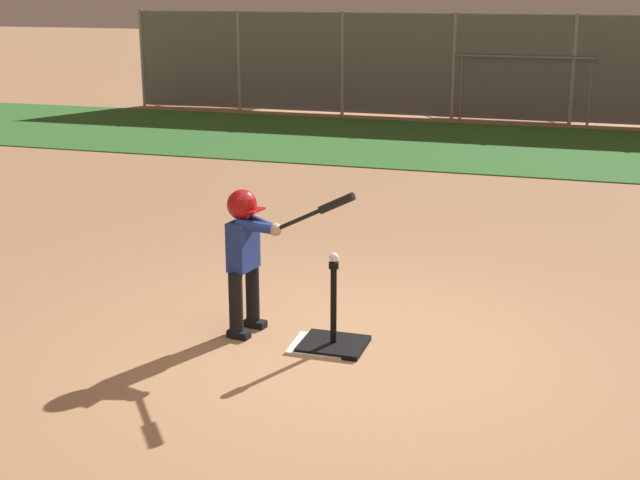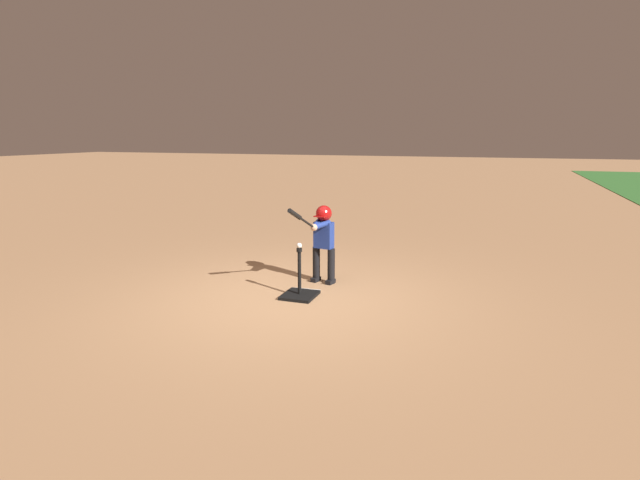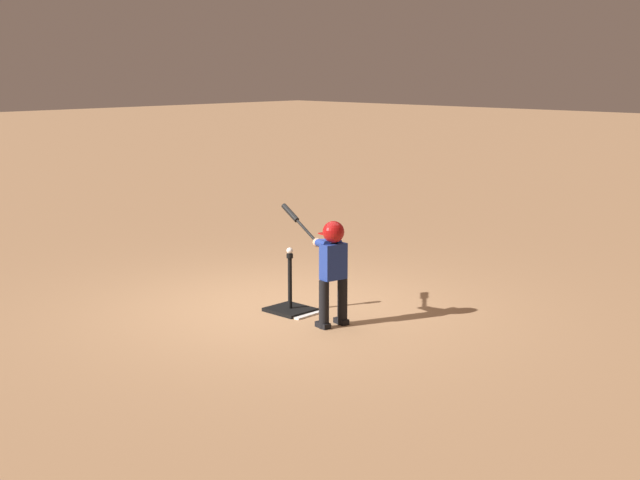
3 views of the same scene
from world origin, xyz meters
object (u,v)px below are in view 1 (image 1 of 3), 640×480
(bleachers_far_left, at_px, (234,82))
(bleachers_center, at_px, (528,83))
(batting_tee, at_px, (333,337))
(baseball, at_px, (334,257))
(batter_child, at_px, (247,243))

(bleachers_far_left, height_order, bleachers_center, bleachers_center)
(batting_tee, relative_size, bleachers_far_left, 0.24)
(baseball, relative_size, bleachers_center, 0.03)
(bleachers_far_left, bearing_deg, baseball, -64.64)
(batter_child, xyz_separation_m, bleachers_far_left, (-5.75, 13.59, -0.29))
(batting_tee, height_order, bleachers_center, bleachers_center)
(bleachers_center, bearing_deg, batting_tee, -91.68)
(batting_tee, distance_m, bleachers_center, 13.43)
(batting_tee, xyz_separation_m, batter_child, (-0.73, 0.08, 0.67))
(batting_tee, height_order, bleachers_far_left, bleachers_far_left)
(bleachers_far_left, distance_m, bleachers_center, 6.88)
(bleachers_far_left, bearing_deg, batting_tee, -64.64)
(batter_child, xyz_separation_m, baseball, (0.73, -0.08, -0.03))
(batter_child, relative_size, bleachers_far_left, 0.44)
(batting_tee, bearing_deg, batter_child, 173.56)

